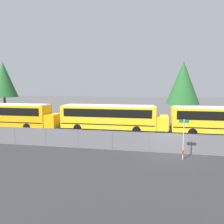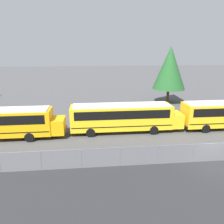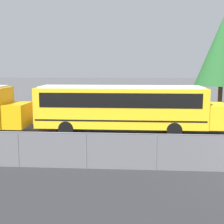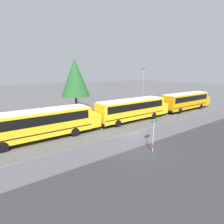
% 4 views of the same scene
% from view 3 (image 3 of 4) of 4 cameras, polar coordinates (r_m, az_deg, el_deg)
% --- Properties ---
extents(school_bus_1, '(12.43, 2.52, 3.15)m').
position_cam_3_polar(school_bus_1, '(20.51, 2.30, 1.20)').
color(school_bus_1, yellow).
rests_on(school_bus_1, ground_plane).
extents(tree_1, '(5.32, 5.32, 9.38)m').
position_cam_3_polar(tree_1, '(33.98, 19.54, 10.46)').
color(tree_1, '#51381E').
rests_on(tree_1, ground_plane).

